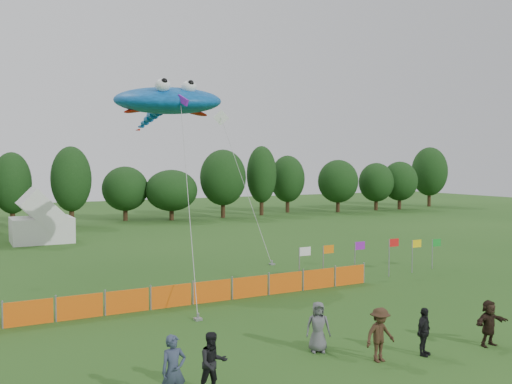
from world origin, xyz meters
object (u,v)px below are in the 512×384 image
spectator_d (424,332)px  spectator_f (489,323)px  spectator_a (173,371)px  spectator_b (213,363)px  spectator_c (380,335)px  barrier_fence (192,294)px  tent_right (42,222)px  stingray_kite (166,102)px  spectator_e (318,327)px

spectator_d → spectator_f: spectator_f is taller
spectator_a → spectator_f: 11.59m
spectator_b → spectator_c: spectator_c is taller
barrier_fence → spectator_b: (-3.26, -9.69, 0.38)m
spectator_a → spectator_b: size_ratio=1.09×
tent_right → spectator_a: size_ratio=2.46×
barrier_fence → spectator_d: (4.30, -10.13, 0.31)m
barrier_fence → spectator_d: bearing=-67.0°
spectator_a → spectator_d: size_ratio=1.18×
spectator_f → stingray_kite: bearing=107.4°
barrier_fence → spectator_f: 12.64m
spectator_a → stingray_kite: size_ratio=0.11×
spectator_e → barrier_fence: bearing=124.4°
spectator_a → tent_right: bearing=87.0°
barrier_fence → spectator_b: size_ratio=11.28×
spectator_c → spectator_a: bearing=178.3°
spectator_c → spectator_d: bearing=-10.3°
spectator_e → stingray_kite: bearing=114.2°
spectator_c → spectator_b: bearing=176.1°
tent_right → barrier_fence: 24.90m
barrier_fence → spectator_e: spectator_e is taller
barrier_fence → spectator_d: spectator_d is taller
barrier_fence → spectator_b: 10.23m
spectator_a → spectator_c: size_ratio=1.08×
tent_right → spectator_c: bearing=-80.5°
tent_right → spectator_c: (5.76, -34.55, -0.80)m
spectator_a → stingray_kite: (6.04, 17.60, 9.05)m
spectator_e → spectator_a: bearing=-138.1°
barrier_fence → spectator_e: bearing=-80.3°
spectator_c → spectator_d: (1.69, -0.25, -0.08)m
spectator_b → spectator_f: size_ratio=1.08×
spectator_d → spectator_f: 2.79m
barrier_fence → spectator_c: (2.61, -9.88, 0.39)m
tent_right → spectator_f: bearing=-73.8°
spectator_f → barrier_fence: bearing=124.4°
barrier_fence → spectator_a: (-4.52, -9.93, 0.46)m
barrier_fence → spectator_c: spectator_c is taller
tent_right → spectator_f: (10.21, -35.15, -0.87)m
spectator_c → stingray_kite: size_ratio=0.10×
tent_right → stingray_kite: (4.68, -17.00, 8.32)m
spectator_b → spectator_a: bearing=-166.6°
tent_right → spectator_a: 34.64m
tent_right → stingray_kite: bearing=-74.6°
spectator_a → spectator_e: size_ratio=1.12×
spectator_b → stingray_kite: 20.19m
stingray_kite → tent_right: bearing=105.4°
spectator_d → spectator_f: size_ratio=0.99×
spectator_f → stingray_kite: size_ratio=0.09×
spectator_b → stingray_kite: bearing=77.2°
barrier_fence → spectator_b: spectator_b is taller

